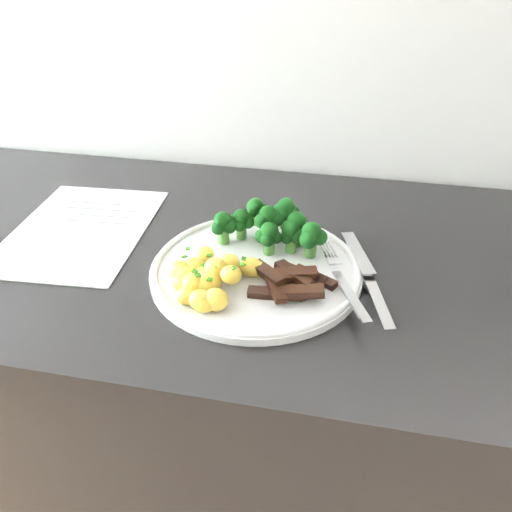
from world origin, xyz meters
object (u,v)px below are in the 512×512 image
recipe_paper (81,229)px  fork (344,283)px  broccoli (273,225)px  beef_strips (291,280)px  potatoes (209,278)px  counter (259,439)px  plate (256,269)px  knife (372,287)px

recipe_paper → fork: size_ratio=1.72×
recipe_paper → broccoli: broccoli is taller
beef_strips → potatoes: bearing=-168.2°
counter → potatoes: size_ratio=17.66×
plate → broccoli: bearing=79.3°
broccoli → beef_strips: (0.04, -0.10, -0.02)m
recipe_paper → broccoli: size_ratio=1.81×
fork → knife: size_ratio=0.83×
recipe_paper → knife: bearing=-9.3°
plate → knife: bearing=-4.5°
broccoli → potatoes: (-0.06, -0.12, -0.02)m
knife → broccoli: bearing=152.4°
broccoli → knife: 0.17m
counter → potatoes: 0.49m
recipe_paper → potatoes: size_ratio=2.30×
plate → knife: (0.16, -0.01, 0.00)m
plate → broccoli: broccoli is taller
beef_strips → knife: bearing=12.1°
counter → beef_strips: (0.06, -0.09, 0.47)m
plate → beef_strips: beef_strips is taller
counter → broccoli: size_ratio=13.89×
plate → broccoli: size_ratio=1.75×
potatoes → beef_strips: 0.11m
recipe_paper → knife: size_ratio=1.42×
plate → beef_strips: bearing=-32.9°
broccoli → knife: bearing=-27.6°
potatoes → beef_strips: size_ratio=1.10×
counter → recipe_paper: size_ratio=7.67×
counter → plate: bearing=-83.8°
broccoli → beef_strips: size_ratio=1.40×
knife → potatoes: bearing=-168.1°
counter → plate: plate is taller
potatoes → fork: potatoes is taller
plate → potatoes: size_ratio=2.22×
recipe_paper → beef_strips: bearing=-15.4°
potatoes → knife: bearing=11.9°
fork → knife: bearing=16.7°
broccoli → fork: broccoli is taller
counter → broccoli: bearing=27.0°
broccoli → potatoes: size_ratio=1.27×
potatoes → knife: potatoes is taller
counter → broccoli: (0.02, 0.01, 0.49)m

